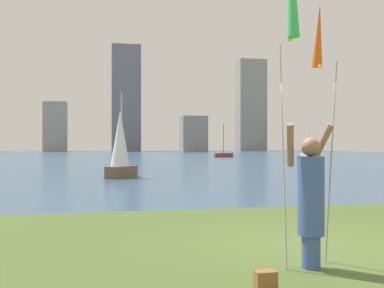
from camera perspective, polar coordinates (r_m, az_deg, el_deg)
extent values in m
cube|color=#335170|center=(68.95, -8.87, -1.54)|extent=(120.00, 115.47, 0.12)
cube|color=#232D14|center=(11.76, 5.68, -8.35)|extent=(120.00, 0.70, 0.02)
cylinder|color=#3F59A5|center=(6.31, 15.14, -13.29)|extent=(0.25, 0.25, 0.44)
cylinder|color=#3F59A5|center=(6.18, 15.13, -6.48)|extent=(0.36, 0.36, 1.06)
sphere|color=#936B51|center=(6.15, 15.13, -0.37)|extent=(0.26, 0.26, 0.26)
cylinder|color=#936B51|center=(6.18, 12.61, -0.13)|extent=(0.26, 0.41, 0.61)
cylinder|color=#936B51|center=(6.38, 16.37, -0.13)|extent=(0.26, 0.41, 0.61)
cylinder|color=#B2B2B7|center=(6.09, 11.73, -1.41)|extent=(0.02, 0.24, 3.04)
sphere|color=yellow|center=(6.05, 12.55, 13.13)|extent=(0.06, 0.06, 0.06)
cylinder|color=#B2B2B7|center=(6.41, 17.54, -2.43)|extent=(0.02, 0.33, 2.79)
cone|color=#F25919|center=(6.91, 16.04, 13.37)|extent=(0.16, 0.26, 0.95)
sphere|color=yellow|center=(6.77, 16.25, 9.61)|extent=(0.06, 0.06, 0.06)
cube|color=brown|center=(5.35, 9.49, -16.99)|extent=(0.24, 0.16, 0.22)
cube|color=white|center=(66.81, 14.96, -1.35)|extent=(1.84, 2.90, 0.40)
cylinder|color=silver|center=(66.80, 14.96, 0.34)|extent=(0.08, 0.08, 3.56)
cone|color=white|center=(66.66, 15.09, -0.11)|extent=(1.77, 1.77, 2.50)
cube|color=maroon|center=(59.34, 4.11, -1.44)|extent=(2.63, 0.89, 0.56)
cylinder|color=#47474C|center=(59.33, 4.11, 0.70)|extent=(0.08, 0.08, 3.89)
cube|color=brown|center=(22.60, -9.11, -3.58)|extent=(1.72, 2.06, 0.58)
cylinder|color=silver|center=(22.58, -9.11, 1.92)|extent=(0.06, 0.06, 3.75)
cone|color=white|center=(22.44, -9.29, 0.75)|extent=(1.33, 1.33, 2.83)
cube|color=gray|center=(113.56, -17.28, 2.14)|extent=(5.57, 4.15, 12.22)
cube|color=slate|center=(111.88, -8.54, 5.83)|extent=(7.10, 5.01, 26.45)
cube|color=gray|center=(113.33, 0.19, 1.33)|extent=(6.39, 5.86, 9.00)
cube|color=gray|center=(121.98, 7.65, 4.95)|extent=(7.58, 4.77, 24.84)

